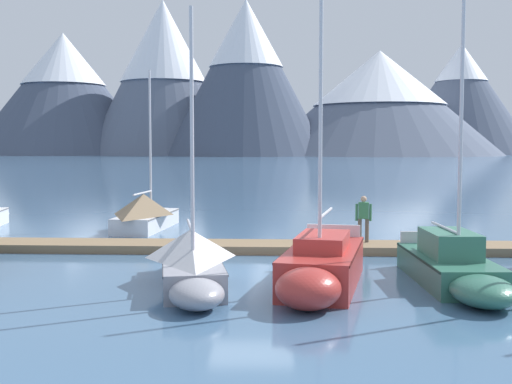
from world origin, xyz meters
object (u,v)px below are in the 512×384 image
at_px(sailboat_mid_dock_port, 147,212).
at_px(person_on_dock, 363,216).
at_px(sailboat_far_berth, 321,266).
at_px(sailboat_outer_slip, 454,267).
at_px(sailboat_mid_dock_starboard, 192,261).

distance_m(sailboat_mid_dock_port, person_on_dock, 10.77).
height_order(sailboat_mid_dock_port, sailboat_far_berth, sailboat_far_berth).
height_order(sailboat_mid_dock_port, person_on_dock, sailboat_mid_dock_port).
xyz_separation_m(sailboat_mid_dock_port, person_on_dock, (9.03, -5.85, 0.49)).
bearing_deg(sailboat_outer_slip, sailboat_mid_dock_starboard, -178.39).
height_order(sailboat_mid_dock_starboard, sailboat_far_berth, sailboat_far_berth).
height_order(sailboat_mid_dock_starboard, sailboat_outer_slip, sailboat_outer_slip).
xyz_separation_m(sailboat_mid_dock_port, sailboat_far_berth, (6.98, -12.28, -0.15)).
height_order(sailboat_far_berth, sailboat_outer_slip, sailboat_outer_slip).
distance_m(sailboat_outer_slip, person_on_dock, 6.27).
distance_m(sailboat_mid_dock_port, sailboat_outer_slip, 15.93).
relative_size(sailboat_mid_dock_starboard, sailboat_outer_slip, 0.85).
relative_size(sailboat_mid_dock_port, sailboat_far_berth, 0.86).
distance_m(sailboat_mid_dock_port, sailboat_mid_dock_starboard, 12.57).
relative_size(sailboat_outer_slip, person_on_dock, 5.09).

